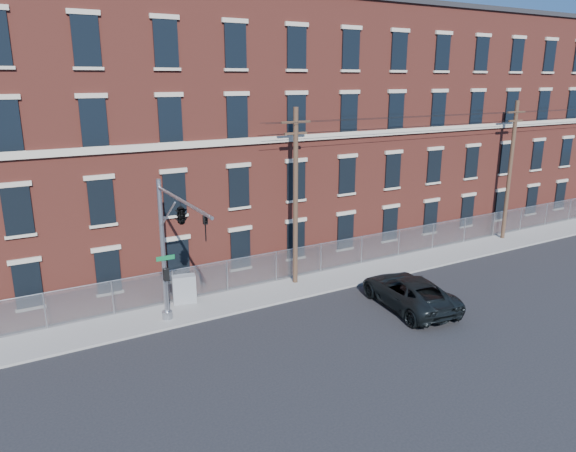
% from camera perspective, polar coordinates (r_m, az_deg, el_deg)
% --- Properties ---
extents(ground, '(140.00, 140.00, 0.00)m').
position_cam_1_polar(ground, '(25.99, 3.32, -10.96)').
color(ground, black).
rests_on(ground, ground).
extents(sidewalk, '(65.00, 3.00, 0.12)m').
position_cam_1_polar(sidewalk, '(36.69, 14.85, -3.34)').
color(sidewalk, gray).
rests_on(sidewalk, ground).
extents(mill_building, '(55.30, 14.32, 16.30)m').
position_cam_1_polar(mill_building, '(41.73, 6.91, 10.67)').
color(mill_building, maroon).
rests_on(mill_building, ground).
extents(chain_link_fence, '(59.06, 0.06, 1.85)m').
position_cam_1_polar(chain_link_fence, '(37.27, 13.57, -1.35)').
color(chain_link_fence, '#A5A8AD').
rests_on(chain_link_fence, ground).
extents(traffic_signal_mast, '(0.90, 6.75, 7.00)m').
position_cam_1_polar(traffic_signal_mast, '(23.47, -11.83, -0.10)').
color(traffic_signal_mast, '#9EA0A5').
rests_on(traffic_signal_mast, ground).
extents(utility_pole_near, '(1.80, 0.28, 10.00)m').
position_cam_1_polar(utility_pole_near, '(29.74, 0.81, 3.40)').
color(utility_pole_near, '#453022').
rests_on(utility_pole_near, ground).
extents(utility_pole_mid, '(1.80, 0.28, 10.00)m').
position_cam_1_polar(utility_pole_mid, '(41.76, 22.68, 5.71)').
color(utility_pole_mid, '#453022').
rests_on(utility_pole_mid, ground).
extents(overhead_wires, '(40.00, 0.62, 0.62)m').
position_cam_1_polar(overhead_wires, '(41.37, 23.23, 10.87)').
color(overhead_wires, black).
rests_on(overhead_wires, ground).
extents(pickup_truck, '(3.53, 6.36, 1.68)m').
position_cam_1_polar(pickup_truck, '(28.66, 12.80, -6.90)').
color(pickup_truck, black).
rests_on(pickup_truck, ground).
extents(utility_cabinet, '(1.31, 0.86, 1.50)m').
position_cam_1_polar(utility_cabinet, '(28.78, -11.05, -6.63)').
color(utility_cabinet, slate).
rests_on(utility_cabinet, sidewalk).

